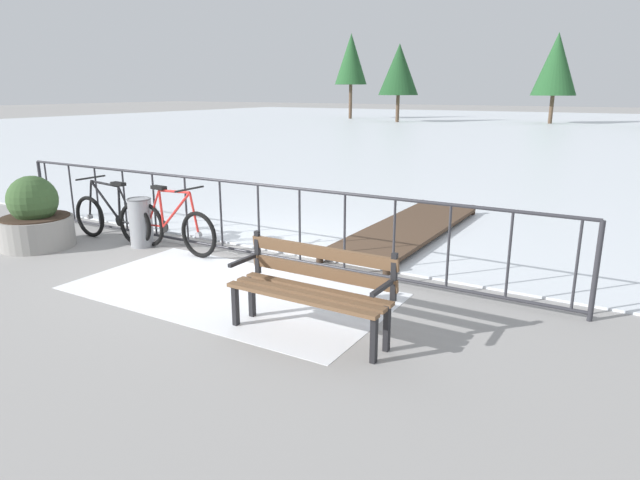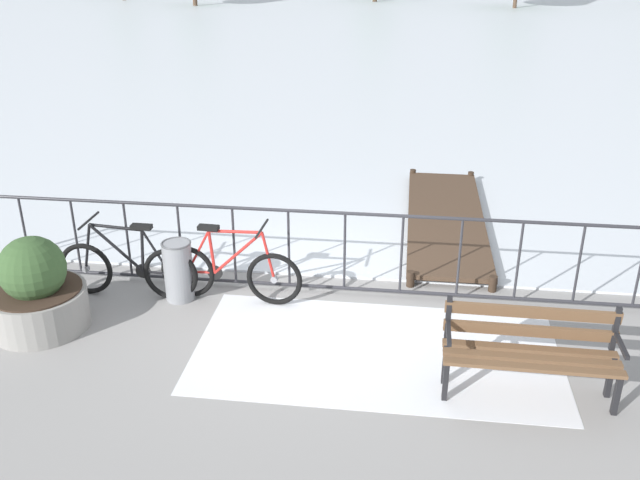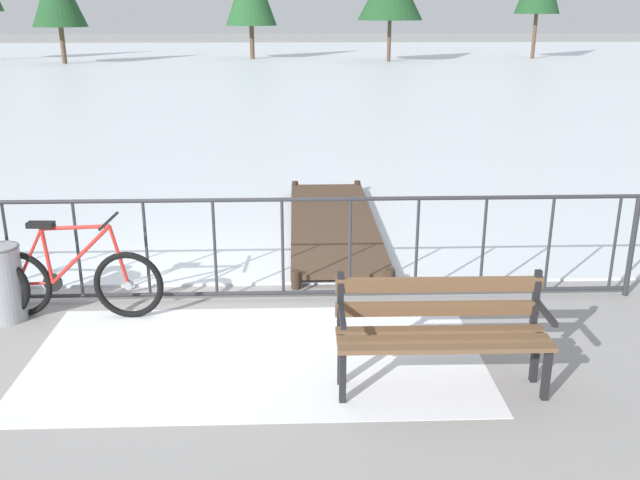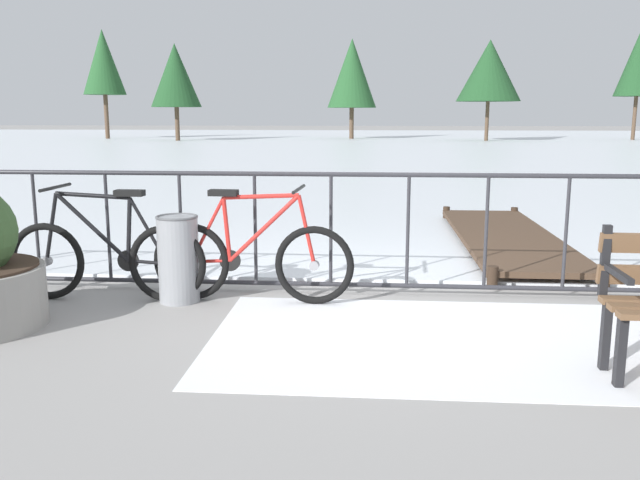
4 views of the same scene
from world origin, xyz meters
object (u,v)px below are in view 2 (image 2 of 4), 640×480
object	(u,v)px
trash_bin	(178,270)
bicycle_second	(230,272)
park_bench	(531,346)
planter_with_shrub	(37,292)
bicycle_near_railing	(128,269)

from	to	relation	value
trash_bin	bicycle_second	bearing A→B (deg)	2.74
park_bench	planter_with_shrub	size ratio (longest dim) A/B	1.50
park_bench	trash_bin	xyz separation A→B (m)	(-3.81, 1.34, -0.14)
bicycle_near_railing	bicycle_second	distance (m)	1.22
bicycle_second	trash_bin	size ratio (longest dim) A/B	2.34
park_bench	trash_bin	world-z (taller)	park_bench
bicycle_near_railing	bicycle_second	size ratio (longest dim) A/B	1.00
bicycle_near_railing	park_bench	world-z (taller)	bicycle_near_railing
bicycle_second	park_bench	world-z (taller)	bicycle_second
planter_with_shrub	trash_bin	bearing A→B (deg)	31.70
bicycle_near_railing	trash_bin	distance (m)	0.61
park_bench	bicycle_near_railing	bearing A→B (deg)	163.52
bicycle_second	park_bench	bearing A→B (deg)	-23.13
planter_with_shrub	bicycle_second	bearing A→B (deg)	23.59
bicycle_near_railing	planter_with_shrub	size ratio (longest dim) A/B	1.60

